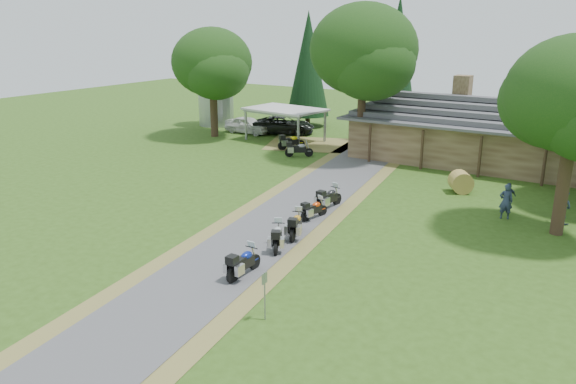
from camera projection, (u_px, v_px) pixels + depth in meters
The scene contains 24 objects.
ground at pixel (232, 256), 25.11m from camera, with size 120.00×120.00×0.00m, color #304E15.
driveway at pixel (271, 227), 28.61m from camera, with size 46.00×46.00×0.00m, color #4E4E51.
lodge at pixel (497, 131), 40.87m from camera, with size 21.40×9.40×4.90m, color brown, non-canonical shape.
silo at pixel (216, 90), 56.08m from camera, with size 3.51×3.51×7.13m, color gray.
carport at pixel (285, 125), 49.10m from camera, with size 6.58×4.38×2.85m, color silver, non-canonical shape.
car_white_sedan at pixel (248, 123), 52.50m from camera, with size 5.88×2.48×1.96m, color silver.
car_dark_suv at pixel (283, 121), 52.27m from camera, with size 6.33×2.70×2.43m, color black.
motorcycle_row_a at pixel (244, 261), 22.98m from camera, with size 1.93×0.63×1.32m, color navy, non-canonical shape.
motorcycle_row_b at pixel (277, 235), 25.77m from camera, with size 1.90×0.62×1.30m, color #B4B6BC, non-canonical shape.
motorcycle_row_c at pixel (296, 223), 27.23m from camera, with size 1.97×0.64×1.35m, color gold, non-canonical shape.
motorcycle_row_d at pixel (314, 208), 29.71m from camera, with size 1.71×0.56×1.17m, color #D9400C, non-canonical shape.
motorcycle_row_e at pixel (329, 197), 31.37m from camera, with size 1.98×0.65×1.35m, color black, non-canonical shape.
motorcycle_carport_a at pixel (291, 141), 45.96m from camera, with size 2.07×0.68×1.42m, color yellow, non-canonical shape.
motorcycle_carport_b at pixel (299, 148), 43.41m from camera, with size 1.94×0.63×1.33m, color gray, non-canonical shape.
person_a at pixel (506, 198), 29.59m from camera, with size 0.64×0.46×2.26m, color #2B3850.
person_b at pixel (564, 204), 28.94m from camera, with size 0.58×0.42×2.06m, color #2B3850.
person_c at pixel (509, 194), 30.92m from camera, with size 0.53×0.38×1.86m, color #2B3850.
hay_bale at pixel (461, 182), 34.33m from camera, with size 1.32×1.32×1.21m, color olive.
sign_post at pixel (265, 296), 19.50m from camera, with size 0.33×0.05×1.83m, color gray, non-canonical shape.
oak_lodge_left at pixel (363, 71), 41.54m from camera, with size 7.94×7.94×13.10m, color #113510, non-canonical shape.
oak_driveway at pixel (572, 123), 26.16m from camera, with size 6.48×6.48×11.08m, color #113510, non-canonical shape.
oak_silo at pixel (213, 77), 49.84m from camera, with size 7.12×7.12×10.73m, color #113510, non-canonical shape.
cedar_near at pixel (397, 70), 47.75m from camera, with size 3.94×3.94×12.22m, color black.
cedar_far at pixel (308, 70), 54.82m from camera, with size 4.19×4.19×11.16m, color black.
Camera 1 is at (14.38, -18.36, 10.06)m, focal length 35.00 mm.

